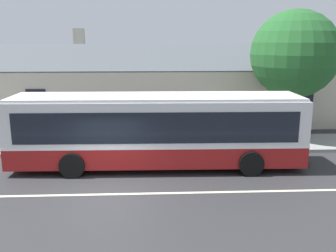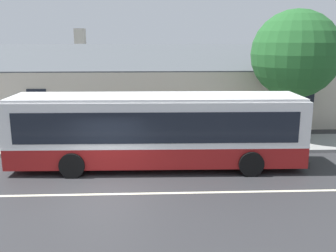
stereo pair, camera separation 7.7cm
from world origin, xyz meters
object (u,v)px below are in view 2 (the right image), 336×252
Objects in this scene: bench_down_street at (120,138)px; street_tree_primary at (296,57)px; transit_bus at (157,129)px; bench_by_building at (40,137)px.

street_tree_primary is (9.13, 1.54, 3.85)m from bench_down_street.
transit_bus is 3.41m from bench_down_street.
bench_by_building is 0.27× the size of street_tree_primary.
bench_down_street is at bearing -170.45° from street_tree_primary.
bench_by_building and bench_down_street have the same top height.
transit_bus is 1.78× the size of street_tree_primary.
transit_bus is 8.88m from street_tree_primary.
transit_bus is 6.61m from bench_by_building.
bench_down_street is at bearing 124.14° from transit_bus.
transit_bus is 7.73× the size of bench_down_street.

